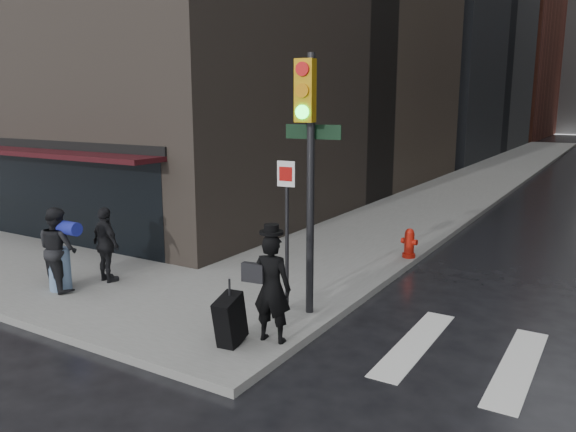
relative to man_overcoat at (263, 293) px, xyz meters
name	(u,v)px	position (x,y,z in m)	size (l,w,h in m)	color
ground	(211,321)	(-1.49, 0.51, -0.97)	(140.00, 140.00, 0.00)	black
sidewalk_left	(503,169)	(-1.49, 27.51, -0.89)	(4.00, 50.00, 0.15)	slate
bldg_left_far	(454,24)	(-14.49, 62.51, 12.03)	(22.00, 20.00, 26.00)	maroon
storefront	(49,182)	(-8.49, 2.41, 0.86)	(8.40, 1.11, 2.83)	black
man_overcoat	(263,293)	(0.00, 0.00, 0.00)	(1.01, 1.09, 1.95)	black
man_jeans	(58,249)	(-4.97, -0.02, 0.04)	(1.20, 0.81, 1.72)	black
man_greycoat	(106,245)	(-4.57, 0.85, -0.01)	(1.01, 0.59, 1.62)	black
traffic_light	(306,150)	(-0.03, 1.40, 2.14)	(1.14, 0.55, 4.59)	black
fire_hydrant	(409,244)	(0.31, 6.03, -0.49)	(0.42, 0.32, 0.73)	#9F1509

